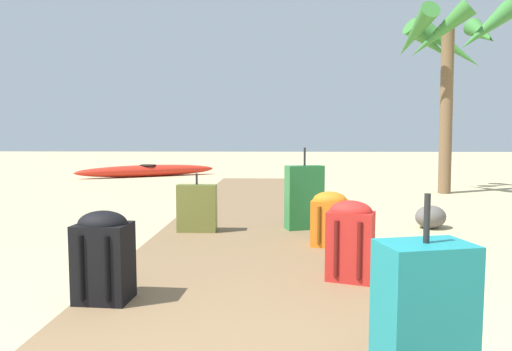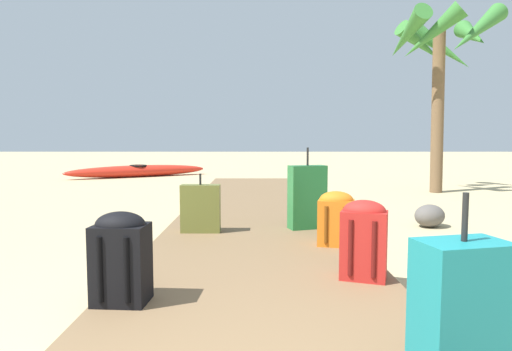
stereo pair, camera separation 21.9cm
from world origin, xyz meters
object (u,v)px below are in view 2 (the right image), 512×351
(backpack_orange, at_px, (338,217))
(suitcase_olive, at_px, (202,208))
(suitcase_teal, at_px, (462,319))
(backpack_red, at_px, (365,238))
(suitcase_green, at_px, (309,197))
(kayak, at_px, (140,171))
(backpack_black, at_px, (122,255))
(palm_tree_far_right, at_px, (443,49))

(backpack_orange, bearing_deg, suitcase_olive, 156.56)
(suitcase_teal, distance_m, backpack_red, 1.48)
(suitcase_green, relative_size, kayak, 0.25)
(suitcase_green, bearing_deg, suitcase_olive, -170.50)
(backpack_black, xyz_separation_m, suitcase_olive, (0.24, 2.11, -0.04))
(suitcase_teal, bearing_deg, backpack_orange, 91.03)
(suitcase_teal, xyz_separation_m, suitcase_olive, (-1.42, 3.12, -0.05))
(suitcase_green, relative_size, backpack_red, 1.58)
(backpack_black, xyz_separation_m, suitcase_teal, (1.66, -1.01, 0.01))
(suitcase_olive, height_order, backpack_red, suitcase_olive)
(suitcase_teal, distance_m, suitcase_green, 3.32)
(suitcase_teal, height_order, backpack_orange, suitcase_teal)
(suitcase_teal, bearing_deg, backpack_black, 148.64)
(backpack_black, height_order, backpack_orange, backpack_black)
(backpack_red, bearing_deg, suitcase_green, 96.35)
(palm_tree_far_right, distance_m, kayak, 8.34)
(backpack_orange, xyz_separation_m, palm_tree_far_right, (2.91, 4.82, 2.51))
(suitcase_green, height_order, suitcase_olive, suitcase_green)
(backpack_black, height_order, backpack_red, backpack_red)
(suitcase_teal, relative_size, palm_tree_far_right, 0.22)
(backpack_black, bearing_deg, backpack_red, 16.24)
(backpack_black, bearing_deg, backpack_orange, 43.15)
(backpack_black, distance_m, suitcase_green, 2.71)
(backpack_black, relative_size, suitcase_green, 0.63)
(backpack_black, bearing_deg, kayak, 104.17)
(backpack_orange, height_order, kayak, backpack_orange)
(suitcase_green, bearing_deg, suitcase_teal, -85.99)
(suitcase_teal, height_order, suitcase_olive, suitcase_teal)
(backpack_black, height_order, suitcase_teal, suitcase_teal)
(backpack_red, xyz_separation_m, backpack_orange, (-0.02, 1.04, -0.03))
(backpack_orange, bearing_deg, palm_tree_far_right, 58.85)
(backpack_black, distance_m, kayak, 10.23)
(backpack_orange, bearing_deg, backpack_black, -136.85)
(suitcase_green, xyz_separation_m, backpack_orange, (0.19, -0.80, -0.09))
(suitcase_green, distance_m, backpack_red, 1.84)
(backpack_black, distance_m, suitcase_teal, 1.94)
(backpack_red, xyz_separation_m, palm_tree_far_right, (2.90, 5.86, 2.48))
(backpack_black, relative_size, palm_tree_far_right, 0.16)
(backpack_red, bearing_deg, kayak, 113.63)
(backpack_orange, xyz_separation_m, kayak, (-4.12, 8.41, -0.19))
(suitcase_olive, bearing_deg, suitcase_teal, -65.49)
(suitcase_teal, relative_size, backpack_orange, 1.57)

